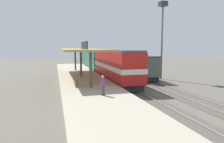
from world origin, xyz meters
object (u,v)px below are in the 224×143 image
(platform_bench, at_px, (76,82))
(light_mast, at_px, (162,24))
(passenger_carriage_single, at_px, (92,59))
(locomotive, at_px, (115,66))
(person_waiting, at_px, (103,84))
(freight_car, at_px, (136,65))

(platform_bench, relative_size, light_mast, 0.15)
(passenger_carriage_single, bearing_deg, locomotive, -90.00)
(locomotive, height_order, passenger_carriage_single, locomotive)
(platform_bench, bearing_deg, person_waiting, -69.41)
(person_waiting, bearing_deg, freight_car, 58.60)
(platform_bench, xyz_separation_m, locomotive, (6.00, 5.67, 1.07))
(passenger_carriage_single, relative_size, light_mast, 1.71)
(platform_bench, distance_m, passenger_carriage_single, 24.43)
(freight_car, distance_m, person_waiting, 16.88)
(locomotive, distance_m, passenger_carriage_single, 18.00)
(locomotive, distance_m, light_mast, 9.93)
(freight_car, xyz_separation_m, person_waiting, (-8.79, -14.41, -0.12))
(locomotive, distance_m, person_waiting, 11.30)
(locomotive, relative_size, freight_car, 1.20)
(locomotive, relative_size, passenger_carriage_single, 0.72)
(locomotive, height_order, freight_car, locomotive)
(locomotive, relative_size, light_mast, 1.23)
(passenger_carriage_single, bearing_deg, platform_bench, -104.23)
(platform_bench, bearing_deg, freight_car, 42.16)
(light_mast, bearing_deg, platform_bench, -152.92)
(light_mast, relative_size, person_waiting, 6.84)
(platform_bench, relative_size, locomotive, 0.12)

